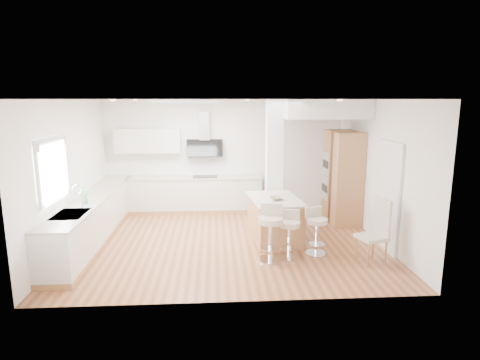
{
  "coord_description": "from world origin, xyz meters",
  "views": [
    {
      "loc": [
        -0.24,
        -7.69,
        2.8
      ],
      "look_at": [
        0.26,
        0.4,
        1.17
      ],
      "focal_mm": 30.0,
      "sensor_mm": 36.0,
      "label": 1
    }
  ],
  "objects": [
    {
      "name": "counter_back",
      "position": [
        -0.91,
        2.22,
        0.7
      ],
      "size": [
        3.62,
        0.63,
        2.5
      ],
      "color": "tan",
      "rests_on": "ground"
    },
    {
      "name": "dining_chair",
      "position": [
        2.54,
        -1.23,
        0.61
      ],
      "size": [
        0.54,
        0.54,
        1.13
      ],
      "rotation": [
        0.0,
        0.0,
        0.26
      ],
      "color": "beige",
      "rests_on": "ground"
    },
    {
      "name": "doorway_right",
      "position": [
        2.97,
        -0.6,
        1.0
      ],
      "size": [
        0.05,
        1.0,
        2.1
      ],
      "color": "#4D453D",
      "rests_on": "ground"
    },
    {
      "name": "bar_stool_a",
      "position": [
        0.71,
        -1.04,
        0.56
      ],
      "size": [
        0.55,
        0.55,
        1.0
      ],
      "rotation": [
        0.0,
        0.0,
        -0.24
      ],
      "color": "silver",
      "rests_on": "ground"
    },
    {
      "name": "wall_left",
      "position": [
        -3.0,
        0.0,
        1.4
      ],
      "size": [
        0.04,
        5.0,
        2.8
      ],
      "primitive_type": "cube",
      "color": "white",
      "rests_on": "ground"
    },
    {
      "name": "soffit",
      "position": [
        2.1,
        1.4,
        2.6
      ],
      "size": [
        1.78,
        2.2,
        0.4
      ],
      "color": "white",
      "rests_on": "ground"
    },
    {
      "name": "bar_stool_c",
      "position": [
        1.59,
        -0.8,
        0.49
      ],
      "size": [
        0.49,
        0.49,
        0.86
      ],
      "rotation": [
        0.0,
        0.0,
        0.32
      ],
      "color": "silver",
      "rests_on": "ground"
    },
    {
      "name": "ground",
      "position": [
        0.0,
        0.0,
        0.0
      ],
      "size": [
        6.0,
        6.0,
        0.0
      ],
      "primitive_type": "plane",
      "color": "#A4633D",
      "rests_on": "ground"
    },
    {
      "name": "oven_column",
      "position": [
        2.68,
        1.23,
        1.05
      ],
      "size": [
        0.63,
        1.21,
        2.1
      ],
      "color": "tan",
      "rests_on": "ground"
    },
    {
      "name": "wall_right",
      "position": [
        3.0,
        0.0,
        1.4
      ],
      "size": [
        0.04,
        5.0,
        2.8
      ],
      "primitive_type": "cube",
      "color": "white",
      "rests_on": "ground"
    },
    {
      "name": "ceiling",
      "position": [
        0.0,
        0.0,
        0.0
      ],
      "size": [
        6.0,
        5.0,
        0.02
      ],
      "primitive_type": "cube",
      "color": "white",
      "rests_on": "ground"
    },
    {
      "name": "peninsula",
      "position": [
        0.94,
        0.03,
        0.44
      ],
      "size": [
        1.08,
        1.51,
        0.93
      ],
      "rotation": [
        0.0,
        0.0,
        0.1
      ],
      "color": "tan",
      "rests_on": "ground"
    },
    {
      "name": "bar_stool_b",
      "position": [
        1.06,
        -0.95,
        0.49
      ],
      "size": [
        0.47,
        0.47,
        0.87
      ],
      "rotation": [
        0.0,
        0.0,
        -0.23
      ],
      "color": "silver",
      "rests_on": "ground"
    },
    {
      "name": "pillar",
      "position": [
        1.05,
        0.95,
        1.4
      ],
      "size": [
        0.35,
        0.35,
        2.8
      ],
      "color": "white",
      "rests_on": "ground"
    },
    {
      "name": "wall_back",
      "position": [
        0.0,
        2.5,
        1.4
      ],
      "size": [
        6.0,
        0.04,
        2.8
      ],
      "primitive_type": "cube",
      "color": "white",
      "rests_on": "ground"
    },
    {
      "name": "window_left",
      "position": [
        -2.96,
        -0.9,
        1.69
      ],
      "size": [
        0.06,
        1.28,
        1.07
      ],
      "color": "silver",
      "rests_on": "ground"
    },
    {
      "name": "counter_left",
      "position": [
        -2.7,
        0.23,
        0.46
      ],
      "size": [
        0.63,
        4.5,
        1.35
      ],
      "color": "tan",
      "rests_on": "ground"
    },
    {
      "name": "skylight",
      "position": [
        -0.79,
        0.6,
        2.77
      ],
      "size": [
        4.1,
        2.1,
        0.06
      ],
      "color": "white",
      "rests_on": "ground"
    }
  ]
}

